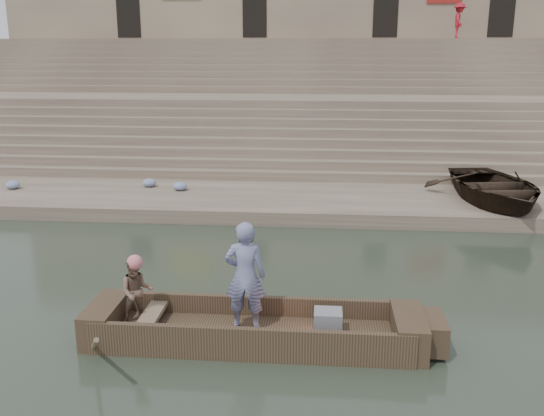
# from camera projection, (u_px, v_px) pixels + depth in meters

# --- Properties ---
(ground) EXTENTS (120.00, 120.00, 0.00)m
(ground) POSITION_uv_depth(u_px,v_px,m) (213.00, 322.00, 10.80)
(ground) COLOR #252E22
(ground) RESTS_ON ground
(lower_landing) EXTENTS (32.00, 4.00, 0.40)m
(lower_landing) POSITION_uv_depth(u_px,v_px,m) (260.00, 201.00, 18.45)
(lower_landing) COLOR gray
(lower_landing) RESTS_ON ground
(mid_landing) EXTENTS (32.00, 3.00, 2.80)m
(mid_landing) POSITION_uv_depth(u_px,v_px,m) (279.00, 130.00, 25.35)
(mid_landing) COLOR gray
(mid_landing) RESTS_ON ground
(upper_landing) EXTENTS (32.00, 3.00, 5.20)m
(upper_landing) POSITION_uv_depth(u_px,v_px,m) (289.00, 90.00, 31.77)
(upper_landing) COLOR gray
(upper_landing) RESTS_ON ground
(ghat_steps) EXTENTS (32.00, 11.00, 5.20)m
(ghat_steps) POSITION_uv_depth(u_px,v_px,m) (282.00, 116.00, 26.87)
(ghat_steps) COLOR gray
(ghat_steps) RESTS_ON ground
(building_wall) EXTENTS (32.00, 5.07, 11.20)m
(building_wall) POSITION_uv_depth(u_px,v_px,m) (294.00, 33.00, 34.83)
(building_wall) COLOR tan
(building_wall) RESTS_ON ground
(main_rowboat) EXTENTS (5.00, 1.30, 0.22)m
(main_rowboat) POSITION_uv_depth(u_px,v_px,m) (254.00, 336.00, 10.05)
(main_rowboat) COLOR brown
(main_rowboat) RESTS_ON ground
(rowboat_trim) EXTENTS (6.04, 2.63, 1.84)m
(rowboat_trim) POSITION_uv_depth(u_px,v_px,m) (266.00, 326.00, 9.97)
(rowboat_trim) COLOR brown
(rowboat_trim) RESTS_ON ground
(standing_man) EXTENTS (0.69, 0.47, 1.87)m
(standing_man) POSITION_uv_depth(u_px,v_px,m) (245.00, 276.00, 9.87)
(standing_man) COLOR navy
(standing_man) RESTS_ON main_rowboat
(rowing_man) EXTENTS (0.68, 0.61, 1.17)m
(rowing_man) POSITION_uv_depth(u_px,v_px,m) (137.00, 291.00, 10.13)
(rowing_man) COLOR #28795B
(rowing_man) RESTS_ON main_rowboat
(television) EXTENTS (0.46, 0.42, 0.40)m
(television) POSITION_uv_depth(u_px,v_px,m) (327.00, 322.00, 9.86)
(television) COLOR gray
(television) RESTS_ON main_rowboat
(beached_rowboat) EXTENTS (3.82, 4.93, 0.94)m
(beached_rowboat) POSITION_uv_depth(u_px,v_px,m) (494.00, 187.00, 17.43)
(beached_rowboat) COLOR #2D2116
(beached_rowboat) RESTS_ON lower_landing
(pedestrian) EXTENTS (0.76, 1.18, 1.74)m
(pedestrian) POSITION_uv_depth(u_px,v_px,m) (459.00, 21.00, 30.19)
(pedestrian) COLOR #AD1D28
(pedestrian) RESTS_ON upper_landing
(cloth_bundles) EXTENTS (17.89, 1.73, 0.26)m
(cloth_bundles) POSITION_uv_depth(u_px,v_px,m) (153.00, 187.00, 18.81)
(cloth_bundles) COLOR #3F5999
(cloth_bundles) RESTS_ON lower_landing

